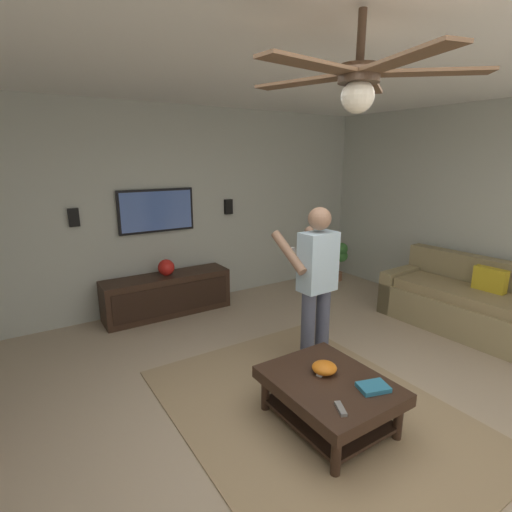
# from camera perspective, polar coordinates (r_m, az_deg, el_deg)

# --- Properties ---
(ground_plane) EXTENTS (8.08, 8.08, 0.00)m
(ground_plane) POSITION_cam_1_polar(r_m,az_deg,el_deg) (3.36, 8.98, -24.43)
(ground_plane) COLOR tan
(wall_back_tv) EXTENTS (0.10, 6.93, 2.78)m
(wall_back_tv) POSITION_cam_1_polar(r_m,az_deg,el_deg) (5.54, -13.69, 6.60)
(wall_back_tv) COLOR #B2B7AD
(wall_back_tv) RESTS_ON ground
(ceiling_slab) EXTENTS (6.66, 6.93, 0.10)m
(ceiling_slab) POSITION_cam_1_polar(r_m,az_deg,el_deg) (2.73, 11.61, 29.66)
(ceiling_slab) COLOR white
(area_rug) EXTENTS (2.75, 2.09, 0.01)m
(area_rug) POSITION_cam_1_polar(r_m,az_deg,el_deg) (3.59, 8.04, -21.41)
(area_rug) COLOR #9E8460
(area_rug) RESTS_ON ground
(couch) EXTENTS (1.94, 0.94, 0.87)m
(couch) POSITION_cam_1_polar(r_m,az_deg,el_deg) (5.54, 28.33, -6.15)
(couch) COLOR #93845B
(couch) RESTS_ON ground
(coffee_table) EXTENTS (1.00, 0.80, 0.40)m
(coffee_table) POSITION_cam_1_polar(r_m,az_deg,el_deg) (3.30, 10.61, -18.90)
(coffee_table) COLOR #332116
(coffee_table) RESTS_ON ground
(media_console) EXTENTS (0.45, 1.70, 0.55)m
(media_console) POSITION_cam_1_polar(r_m,az_deg,el_deg) (5.45, -12.82, -5.52)
(media_console) COLOR #332116
(media_console) RESTS_ON ground
(tv) EXTENTS (0.05, 1.03, 0.58)m
(tv) POSITION_cam_1_polar(r_m,az_deg,el_deg) (5.42, -14.37, 6.45)
(tv) COLOR black
(person_standing) EXTENTS (0.55, 0.55, 1.64)m
(person_standing) POSITION_cam_1_polar(r_m,az_deg,el_deg) (3.86, 8.79, -3.33)
(person_standing) COLOR #4C5166
(person_standing) RESTS_ON ground
(potted_plant_short) EXTENTS (0.32, 0.25, 0.68)m
(potted_plant_short) POSITION_cam_1_polar(r_m,az_deg,el_deg) (6.87, 12.16, 0.01)
(potted_plant_short) COLOR #9E6B4C
(potted_plant_short) RESTS_ON ground
(bowl) EXTENTS (0.20, 0.20, 0.09)m
(bowl) POSITION_cam_1_polar(r_m,az_deg,el_deg) (3.30, 9.99, -15.83)
(bowl) COLOR orange
(bowl) RESTS_ON coffee_table
(remote_white) EXTENTS (0.09, 0.16, 0.02)m
(remote_white) POSITION_cam_1_polar(r_m,az_deg,el_deg) (3.32, 9.80, -16.32)
(remote_white) COLOR white
(remote_white) RESTS_ON coffee_table
(remote_black) EXTENTS (0.15, 0.12, 0.02)m
(remote_black) POSITION_cam_1_polar(r_m,az_deg,el_deg) (3.37, 10.37, -15.85)
(remote_black) COLOR black
(remote_black) RESTS_ON coffee_table
(remote_grey) EXTENTS (0.15, 0.10, 0.02)m
(remote_grey) POSITION_cam_1_polar(r_m,az_deg,el_deg) (2.93, 12.30, -21.03)
(remote_grey) COLOR slate
(remote_grey) RESTS_ON coffee_table
(book) EXTENTS (0.22, 0.26, 0.04)m
(book) POSITION_cam_1_polar(r_m,az_deg,el_deg) (3.20, 16.80, -17.93)
(book) COLOR teal
(book) RESTS_ON coffee_table
(vase_round) EXTENTS (0.22, 0.22, 0.22)m
(vase_round) POSITION_cam_1_polar(r_m,az_deg,el_deg) (5.33, -13.03, -1.65)
(vase_round) COLOR red
(vase_round) RESTS_ON media_console
(wall_speaker_left) EXTENTS (0.06, 0.12, 0.22)m
(wall_speaker_left) POSITION_cam_1_polar(r_m,az_deg,el_deg) (5.87, -4.07, 7.22)
(wall_speaker_left) COLOR black
(wall_speaker_right) EXTENTS (0.06, 0.12, 0.22)m
(wall_speaker_right) POSITION_cam_1_polar(r_m,az_deg,el_deg) (5.20, -25.16, 5.13)
(wall_speaker_right) COLOR black
(ceiling_fan) EXTENTS (1.19, 1.13, 0.46)m
(ceiling_fan) POSITION_cam_1_polar(r_m,az_deg,el_deg) (2.10, 14.96, 23.67)
(ceiling_fan) COLOR #4C3828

